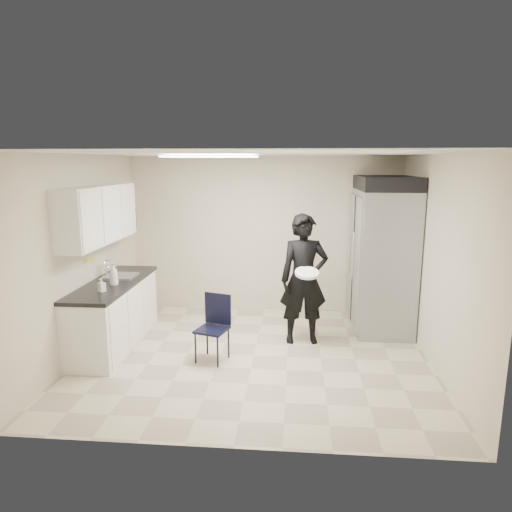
# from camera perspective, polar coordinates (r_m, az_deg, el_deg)

# --- Properties ---
(floor) EXTENTS (4.50, 4.50, 0.00)m
(floor) POSITION_cam_1_polar(r_m,az_deg,el_deg) (6.14, -0.28, -12.34)
(floor) COLOR beige
(floor) RESTS_ON ground
(ceiling) EXTENTS (4.50, 4.50, 0.00)m
(ceiling) POSITION_cam_1_polar(r_m,az_deg,el_deg) (5.62, -0.31, 12.68)
(ceiling) COLOR white
(ceiling) RESTS_ON back_wall
(back_wall) EXTENTS (4.50, 0.00, 4.50)m
(back_wall) POSITION_cam_1_polar(r_m,az_deg,el_deg) (7.70, 1.08, 2.68)
(back_wall) COLOR beige
(back_wall) RESTS_ON floor
(left_wall) EXTENTS (0.00, 4.00, 4.00)m
(left_wall) POSITION_cam_1_polar(r_m,az_deg,el_deg) (6.35, -20.94, -0.01)
(left_wall) COLOR beige
(left_wall) RESTS_ON floor
(right_wall) EXTENTS (0.00, 4.00, 4.00)m
(right_wall) POSITION_cam_1_polar(r_m,az_deg,el_deg) (5.97, 21.73, -0.76)
(right_wall) COLOR beige
(right_wall) RESTS_ON floor
(ceiling_panel) EXTENTS (1.20, 0.60, 0.02)m
(ceiling_panel) POSITION_cam_1_polar(r_m,az_deg,el_deg) (6.10, -5.70, 12.26)
(ceiling_panel) COLOR white
(ceiling_panel) RESTS_ON ceiling
(lower_counter) EXTENTS (0.60, 1.90, 0.86)m
(lower_counter) POSITION_cam_1_polar(r_m,az_deg,el_deg) (6.63, -17.29, -7.09)
(lower_counter) COLOR silver
(lower_counter) RESTS_ON floor
(countertop) EXTENTS (0.64, 1.95, 0.05)m
(countertop) POSITION_cam_1_polar(r_m,az_deg,el_deg) (6.50, -17.53, -3.28)
(countertop) COLOR black
(countertop) RESTS_ON lower_counter
(sink) EXTENTS (0.42, 0.40, 0.14)m
(sink) POSITION_cam_1_polar(r_m,az_deg,el_deg) (6.72, -16.56, -2.88)
(sink) COLOR gray
(sink) RESTS_ON countertop
(faucet) EXTENTS (0.02, 0.02, 0.24)m
(faucet) POSITION_cam_1_polar(r_m,az_deg,el_deg) (6.76, -18.21, -1.58)
(faucet) COLOR silver
(faucet) RESTS_ON countertop
(upper_cabinets) EXTENTS (0.35, 1.80, 0.75)m
(upper_cabinets) POSITION_cam_1_polar(r_m,az_deg,el_deg) (6.38, -19.08, 4.95)
(upper_cabinets) COLOR silver
(upper_cabinets) RESTS_ON left_wall
(towel_dispenser) EXTENTS (0.22, 0.30, 0.35)m
(towel_dispenser) POSITION_cam_1_polar(r_m,az_deg,el_deg) (7.49, -15.89, 4.45)
(towel_dispenser) COLOR black
(towel_dispenser) RESTS_ON left_wall
(notice_sticker_left) EXTENTS (0.00, 0.12, 0.07)m
(notice_sticker_left) POSITION_cam_1_polar(r_m,az_deg,el_deg) (6.45, -20.46, -0.52)
(notice_sticker_left) COLOR yellow
(notice_sticker_left) RESTS_ON left_wall
(notice_sticker_right) EXTENTS (0.00, 0.12, 0.07)m
(notice_sticker_right) POSITION_cam_1_polar(r_m,az_deg,el_deg) (6.64, -19.71, -0.50)
(notice_sticker_right) COLOR yellow
(notice_sticker_right) RESTS_ON left_wall
(commercial_fridge) EXTENTS (0.80, 1.35, 2.10)m
(commercial_fridge) POSITION_cam_1_polar(r_m,az_deg,el_deg) (7.14, 15.48, -0.50)
(commercial_fridge) COLOR gray
(commercial_fridge) RESTS_ON floor
(fridge_compressor) EXTENTS (0.80, 1.35, 0.20)m
(fridge_compressor) POSITION_cam_1_polar(r_m,az_deg,el_deg) (7.00, 15.99, 8.75)
(fridge_compressor) COLOR black
(fridge_compressor) RESTS_ON commercial_fridge
(folding_chair) EXTENTS (0.46, 0.46, 0.83)m
(folding_chair) POSITION_cam_1_polar(r_m,az_deg,el_deg) (5.88, -5.53, -9.18)
(folding_chair) COLOR black
(folding_chair) RESTS_ON floor
(man_tuxedo) EXTENTS (0.72, 0.53, 1.82)m
(man_tuxedo) POSITION_cam_1_polar(r_m,az_deg,el_deg) (6.35, 6.00, -2.92)
(man_tuxedo) COLOR black
(man_tuxedo) RESTS_ON floor
(bucket_lid) EXTENTS (0.36, 0.36, 0.04)m
(bucket_lid) POSITION_cam_1_polar(r_m,az_deg,el_deg) (6.07, 6.39, -2.12)
(bucket_lid) COLOR silver
(bucket_lid) RESTS_ON man_tuxedo
(soap_bottle_a) EXTENTS (0.16, 0.16, 0.29)m
(soap_bottle_a) POSITION_cam_1_polar(r_m,az_deg,el_deg) (6.27, -17.38, -2.18)
(soap_bottle_a) COLOR silver
(soap_bottle_a) RESTS_ON countertop
(soap_bottle_b) EXTENTS (0.11, 0.11, 0.17)m
(soap_bottle_b) POSITION_cam_1_polar(r_m,az_deg,el_deg) (6.02, -18.76, -3.44)
(soap_bottle_b) COLOR #A4A4AF
(soap_bottle_b) RESTS_ON countertop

